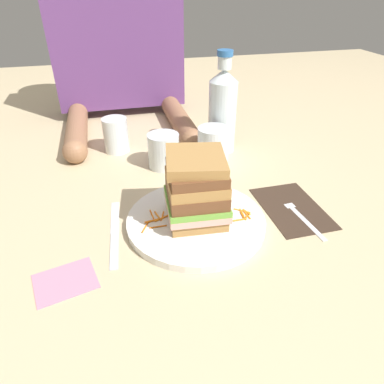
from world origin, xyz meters
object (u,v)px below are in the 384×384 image
knife (115,234)px  napkin_pink (65,281)px  water_bottle (222,109)px  main_plate (196,221)px  empty_tumbler_0 (164,151)px  napkin_dark (292,208)px  juice_glass (213,147)px  sandwich (196,189)px  empty_tumbler_1 (116,135)px  fork (298,212)px  diner_across (116,26)px

knife → napkin_pink: bearing=-129.8°
water_bottle → napkin_pink: 0.57m
main_plate → empty_tumbler_0: 0.25m
main_plate → napkin_dark: (0.21, 0.00, -0.01)m
napkin_dark → juice_glass: bearing=113.1°
water_bottle → empty_tumbler_0: water_bottle is taller
napkin_dark → napkin_pink: same height
main_plate → napkin_pink: main_plate is taller
sandwich → empty_tumbler_0: (-0.02, 0.25, -0.04)m
juice_glass → empty_tumbler_0: bearing=173.8°
napkin_dark → napkin_pink: size_ratio=1.90×
knife → water_bottle: 0.45m
empty_tumbler_1 → sandwich: bearing=-71.3°
napkin_pink → knife: bearing=50.2°
juice_glass → napkin_pink: 0.48m
fork → napkin_pink: fork is taller
sandwich → water_bottle: size_ratio=0.51×
diner_across → empty_tumbler_1: bearing=-98.7°
water_bottle → juice_glass: bearing=-122.5°
fork → sandwich: bearing=174.2°
empty_tumbler_0 → diner_across: bearing=98.4°
fork → empty_tumbler_0: 0.35m
main_plate → sandwich: size_ratio=2.01×
sandwich → napkin_pink: bearing=-158.5°
knife → empty_tumbler_1: 0.37m
napkin_dark → diner_across: 0.78m
napkin_dark → water_bottle: water_bottle is taller
juice_glass → empty_tumbler_1: 0.27m
diner_across → juice_glass: bearing=-66.9°
juice_glass → diner_across: size_ratio=0.16×
main_plate → knife: main_plate is taller
main_plate → empty_tumbler_1: bearing=108.5°
knife → juice_glass: 0.35m
sandwich → empty_tumbler_1: sandwich is taller
fork → diner_across: (-0.29, 0.69, 0.27)m
main_plate → water_bottle: (0.15, 0.31, 0.11)m
empty_tumbler_1 → diner_across: 0.38m
napkin_pink → diner_across: (0.16, 0.76, 0.28)m
main_plate → empty_tumbler_0: (-0.02, 0.25, 0.04)m
sandwich → water_bottle: (0.15, 0.31, 0.04)m
juice_glass → diner_across: 0.53m
water_bottle → diner_across: (-0.23, 0.36, 0.16)m
sandwich → empty_tumbler_0: sandwich is taller
main_plate → empty_tumbler_0: empty_tumbler_0 is taller
empty_tumbler_0 → sandwich: bearing=-86.1°
knife → diner_across: (0.08, 0.66, 0.27)m
empty_tumbler_1 → diner_across: size_ratio=0.16×
water_bottle → empty_tumbler_1: bearing=167.3°
water_bottle → empty_tumbler_0: bearing=-161.0°
sandwich → knife: bearing=177.9°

